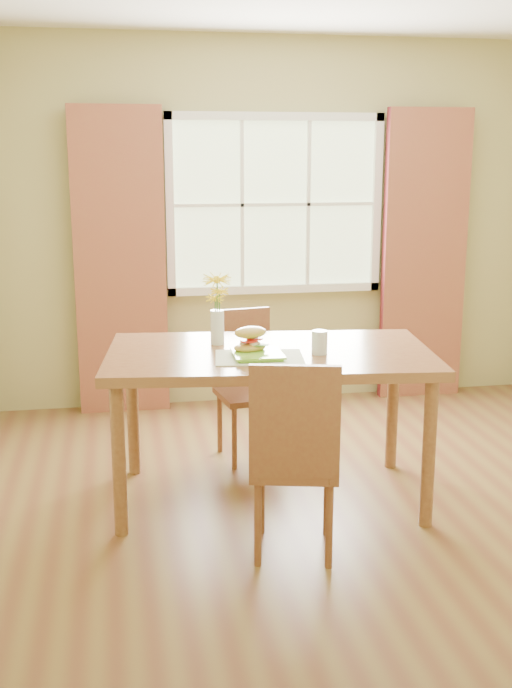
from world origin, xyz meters
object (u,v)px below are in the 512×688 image
Objects in this scene: chair_near at (294,452)px; croissant_sandwich at (250,340)px; dining_table at (270,366)px; chair_far at (246,377)px; flower_vase at (217,302)px; water_glass at (320,343)px.

croissant_sandwich is (-0.10, 0.63, 0.39)m from chair_near.
chair_far is (-0.01, 0.70, -0.25)m from dining_table.
dining_table is 0.74m from chair_near.
chair_near is 2.49× the size of flower_vase.
croissant_sandwich is (-0.11, -0.78, 0.42)m from chair_far.
chair_far is at bearing 63.97° from flower_vase.
chair_near is at bearing -75.47° from flower_vase.
dining_table is at bearing -38.71° from flower_vase.
croissant_sandwich is 1.67× the size of water_glass.
chair_near is 0.74m from water_glass.
dining_table is 0.31m from water_glass.
chair_far is 4.40× the size of croissant_sandwich.
croissant_sandwich reaches higher than chair_near.
flower_vase is (-0.24, -0.49, 0.57)m from chair_far.
chair_near is at bearing -99.36° from chair_far.
chair_far is 2.35× the size of flower_vase.
croissant_sandwich reaches higher than dining_table.
chair_near is 1.06× the size of chair_far.
flower_vase is at bearing 98.48° from croissant_sandwich.
croissant_sandwich is at bearing 112.24° from chair_near.
chair_near is at bearing -98.46° from croissant_sandwich.
dining_table is 8.73× the size of croissant_sandwich.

